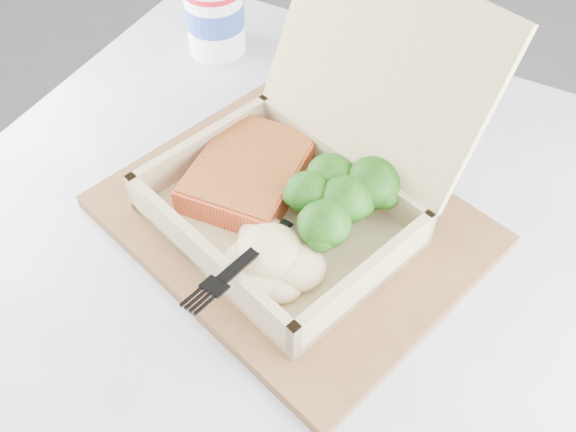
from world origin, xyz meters
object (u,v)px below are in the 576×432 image
at_px(cafe_table, 282,313).
at_px(serving_tray, 292,221).
at_px(paper_cup, 215,14).
at_px(takeout_container, 311,166).

xyz_separation_m(cafe_table, serving_tray, (0.01, -0.00, 0.19)).
bearing_deg(paper_cup, takeout_container, -44.52).
height_order(cafe_table, takeout_container, takeout_container).
xyz_separation_m(serving_tray, paper_cup, (-0.22, 0.25, 0.04)).
bearing_deg(serving_tray, paper_cup, 131.31).
height_order(cafe_table, paper_cup, paper_cup).
xyz_separation_m(cafe_table, paper_cup, (-0.21, 0.25, 0.23)).
distance_m(cafe_table, serving_tray, 0.19).
height_order(serving_tray, paper_cup, paper_cup).
relative_size(serving_tray, paper_cup, 3.65).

